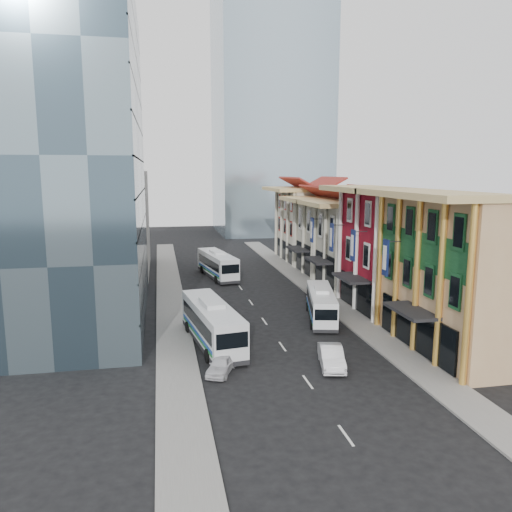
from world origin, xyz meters
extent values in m
plane|color=black|center=(0.00, 0.00, 0.00)|extent=(200.00, 200.00, 0.00)
cube|color=slate|center=(8.50, 22.00, 0.07)|extent=(3.00, 90.00, 0.15)
cube|color=slate|center=(-8.50, 22.00, 0.07)|extent=(3.00, 90.00, 0.15)
cube|color=tan|center=(14.00, 5.00, 6.00)|extent=(8.00, 14.00, 12.00)
cube|color=maroon|center=(14.00, 17.00, 6.00)|extent=(8.00, 10.00, 12.00)
cube|color=beige|center=(14.00, 26.50, 5.00)|extent=(8.00, 9.00, 10.00)
cube|color=beige|center=(14.00, 35.50, 5.00)|extent=(8.00, 9.00, 10.00)
cube|color=beige|center=(14.00, 46.00, 5.50)|extent=(8.00, 12.00, 11.00)
cube|color=#3C515F|center=(-17.00, 19.00, 15.00)|extent=(12.00, 26.00, 30.00)
cube|color=gray|center=(-16.00, 42.00, 7.00)|extent=(10.00, 18.00, 14.00)
imported|color=silver|center=(-5.50, 3.64, 0.62)|extent=(2.83, 3.95, 1.25)
imported|color=silver|center=(2.44, 3.23, 0.75)|extent=(2.51, 4.78, 1.50)
camera|label=1|loc=(-9.44, -29.28, 13.92)|focal=35.00mm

